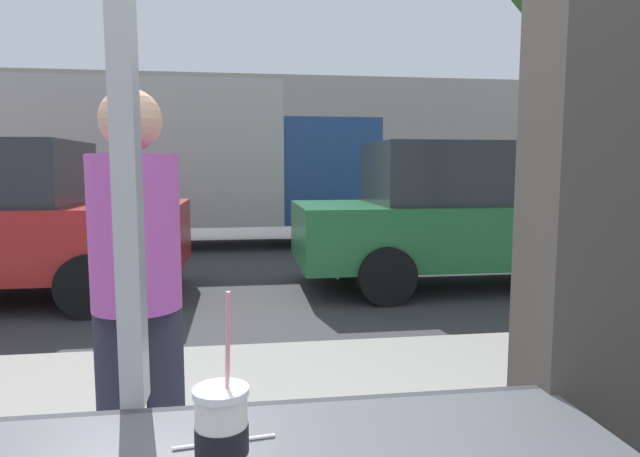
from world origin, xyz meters
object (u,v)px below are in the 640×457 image
object	(u,v)px
pedestrian	(137,283)
soda_cup_left	(222,438)
box_truck	(185,160)
parked_car_green	(476,215)

from	to	relation	value
pedestrian	soda_cup_left	bearing A→B (deg)	-74.01
box_truck	pedestrian	xyz separation A→B (m)	(0.65, -8.56, -0.54)
parked_car_green	box_truck	bearing A→B (deg)	133.92
soda_cup_left	box_truck	bearing A→B (deg)	95.79
soda_cup_left	box_truck	xyz separation A→B (m)	(-0.99, 9.77, 0.55)
parked_car_green	soda_cup_left	bearing A→B (deg)	-117.49
pedestrian	parked_car_green	bearing A→B (deg)	53.58
parked_car_green	box_truck	size ratio (longest dim) A/B	0.69
soda_cup_left	parked_car_green	xyz separation A→B (m)	(2.95, 5.67, -0.18)
soda_cup_left	pedestrian	bearing A→B (deg)	105.99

